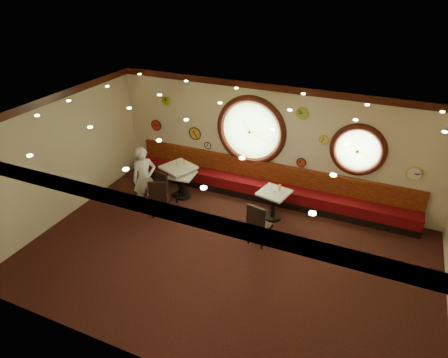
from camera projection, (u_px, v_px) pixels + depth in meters
floor at (227, 256)px, 9.04m from camera, size 9.00×6.00×0.00m
ceiling at (228, 123)px, 7.50m from camera, size 9.00×6.00×0.02m
wall_back at (272, 143)px, 10.67m from camera, size 9.00×0.02×3.20m
wall_front at (147, 292)px, 5.86m from camera, size 9.00×0.02×3.20m
wall_left at (61, 158)px, 9.86m from camera, size 0.02×6.00×3.20m
molding_back at (275, 88)px, 9.90m from camera, size 9.00×0.10×0.18m
molding_front at (138, 204)px, 5.17m from camera, size 9.00×0.10×0.18m
molding_left at (49, 99)px, 9.11m from camera, size 0.10×6.00×0.18m
banquette_base at (266, 196)px, 11.17m from camera, size 8.00×0.55×0.20m
banquette_seat at (266, 188)px, 11.05m from camera, size 8.00×0.55×0.30m
banquette_back at (269, 172)px, 11.03m from camera, size 8.00×0.10×0.55m
porthole_left_glass at (251, 131)px, 10.76m from camera, size 1.66×0.02×1.66m
porthole_left_frame at (251, 131)px, 10.75m from camera, size 1.98×0.18×1.98m
porthole_left_ring at (251, 131)px, 10.72m from camera, size 1.61×0.03×1.61m
porthole_right_glass at (358, 150)px, 9.79m from camera, size 1.10×0.02×1.10m
porthole_right_frame at (358, 150)px, 9.78m from camera, size 1.38×0.18×1.38m
porthole_right_ring at (358, 151)px, 9.76m from camera, size 1.09×0.03×1.09m
wall_clock_0 at (324, 139)px, 9.99m from camera, size 0.22×0.03×0.22m
wall_clock_1 at (195, 133)px, 11.50m from camera, size 0.36×0.03×0.36m
wall_clock_2 at (156, 125)px, 11.94m from camera, size 0.32×0.03×0.32m
wall_clock_3 at (414, 173)px, 9.46m from camera, size 0.34×0.03×0.34m
wall_clock_4 at (208, 145)px, 11.50m from camera, size 0.20×0.03×0.20m
wall_clock_5 at (301, 162)px, 10.53m from camera, size 0.24×0.03×0.24m
wall_clock_6 at (166, 101)px, 11.41m from camera, size 0.26×0.03×0.26m
wall_clock_7 at (302, 113)px, 9.92m from camera, size 0.30×0.03×0.30m
table_a at (179, 177)px, 11.17m from camera, size 1.05×1.05×0.88m
table_b at (183, 183)px, 11.07m from camera, size 0.72×0.72×0.73m
table_c at (274, 202)px, 10.15m from camera, size 0.84×0.84×0.78m
chair_a at (165, 186)px, 10.68m from camera, size 0.52×0.52×0.63m
chair_b at (159, 196)px, 10.15m from camera, size 0.59×0.59×0.67m
chair_c at (258, 222)px, 9.11m from camera, size 0.55×0.55×0.68m
condiment_a_salt at (177, 163)px, 11.09m from camera, size 0.03×0.03×0.09m
condiment_b_salt at (181, 172)px, 10.96m from camera, size 0.04×0.04×0.11m
condiment_c_salt at (271, 188)px, 10.09m from camera, size 0.03×0.03×0.09m
condiment_a_pepper at (178, 167)px, 10.90m from camera, size 0.03×0.03×0.09m
condiment_b_pepper at (180, 173)px, 10.88m from camera, size 0.04×0.04×0.10m
condiment_c_pepper at (275, 191)px, 9.96m from camera, size 0.04×0.04×0.10m
condiment_a_bottle at (184, 163)px, 11.08m from camera, size 0.04×0.04×0.14m
condiment_b_bottle at (186, 171)px, 10.93m from camera, size 0.05×0.05×0.15m
condiment_c_bottle at (280, 188)px, 10.01m from camera, size 0.06×0.06×0.18m
waiter at (144, 178)px, 10.46m from camera, size 0.73×0.74×1.72m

